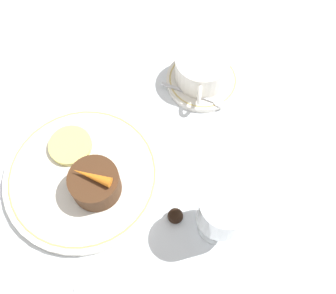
{
  "coord_description": "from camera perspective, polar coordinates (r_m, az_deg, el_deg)",
  "views": [
    {
      "loc": [
        0.22,
        0.13,
        0.6
      ],
      "look_at": [
        -0.05,
        0.1,
        0.04
      ],
      "focal_mm": 42.0,
      "sensor_mm": 36.0,
      "label": 1
    }
  ],
  "objects": [
    {
      "name": "ground_plane",
      "position": [
        0.65,
        -9.64,
        -4.69
      ],
      "size": [
        3.0,
        3.0,
        0.0
      ],
      "primitive_type": "plane",
      "color": "white"
    },
    {
      "name": "coffee_cup",
      "position": [
        0.7,
        4.94,
        11.31
      ],
      "size": [
        0.12,
        0.1,
        0.05
      ],
      "color": "white",
      "rests_on": "saucer"
    },
    {
      "name": "dinner_plate",
      "position": [
        0.65,
        -12.24,
        -4.09
      ],
      "size": [
        0.25,
        0.25,
        0.01
      ],
      "color": "white",
      "rests_on": "ground_plane"
    },
    {
      "name": "wine_glass",
      "position": [
        0.54,
        7.92,
        -9.26
      ],
      "size": [
        0.07,
        0.07,
        0.12
      ],
      "color": "silver",
      "rests_on": "ground_plane"
    },
    {
      "name": "chocolate_truffle",
      "position": [
        0.61,
        1.07,
        -9.98
      ],
      "size": [
        0.02,
        0.02,
        0.02
      ],
      "color": "black",
      "rests_on": "ground_plane"
    },
    {
      "name": "spoon",
      "position": [
        0.7,
        4.68,
        7.29
      ],
      "size": [
        0.04,
        0.12,
        0.0
      ],
      "color": "silver",
      "rests_on": "saucer"
    },
    {
      "name": "pineapple_slice",
      "position": [
        0.66,
        -13.99,
        0.2
      ],
      "size": [
        0.07,
        0.07,
        0.01
      ],
      "color": "#EFE075",
      "rests_on": "dinner_plate"
    },
    {
      "name": "saucer",
      "position": [
        0.73,
        5.02,
        9.64
      ],
      "size": [
        0.13,
        0.13,
        0.01
      ],
      "color": "white",
      "rests_on": "ground_plane"
    },
    {
      "name": "dessert_cake",
      "position": [
        0.61,
        -10.66,
        -5.23
      ],
      "size": [
        0.08,
        0.08,
        0.05
      ],
      "color": "#4C2D19",
      "rests_on": "dinner_plate"
    },
    {
      "name": "carrot_garnish",
      "position": [
        0.58,
        -11.15,
        -4.17
      ],
      "size": [
        0.03,
        0.06,
        0.01
      ],
      "color": "orange",
      "rests_on": "dessert_cake"
    }
  ]
}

